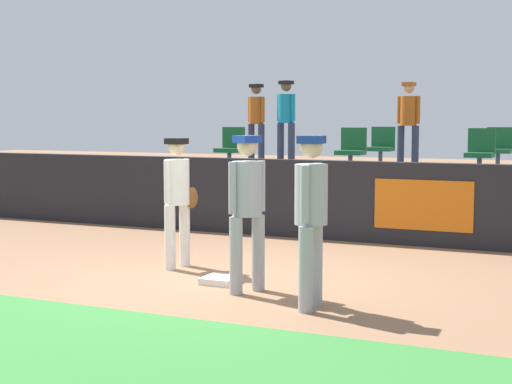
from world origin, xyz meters
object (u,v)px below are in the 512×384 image
player_fielder_home (178,193)px  spectator_casual (408,118)px  seat_front_left (231,146)px  player_coach_visitor (311,209)px  spectator_hooded (256,117)px  spectator_capped (286,116)px  first_base (221,280)px  player_runner_visitor (247,202)px  seat_back_center (382,145)px  seat_front_center (352,148)px  seat_back_right (499,147)px  seat_front_right (480,151)px

player_fielder_home → spectator_casual: spectator_casual is taller
seat_front_left → player_coach_visitor: bearing=-56.8°
spectator_hooded → spectator_capped: 0.80m
first_base → player_runner_visitor: 1.13m
seat_front_left → first_base: bearing=-64.7°
player_coach_visitor → spectator_hooded: 10.01m
spectator_casual → spectator_capped: bearing=0.3°
seat_back_center → spectator_hooded: spectator_hooded is taller
player_fielder_home → spectator_capped: spectator_capped is taller
seat_front_center → spectator_hooded: size_ratio=0.47×
player_fielder_home → seat_front_left: bearing=-153.4°
seat_back_center → spectator_hooded: 3.52m
player_runner_visitor → seat_back_right: bearing=-166.5°
player_fielder_home → seat_front_left: (-1.50, 4.53, 0.44)m
seat_back_center → spectator_casual: (0.34, 0.77, 0.54)m
seat_back_right → player_coach_visitor: bearing=-96.4°
player_coach_visitor → seat_front_center: bearing=-168.6°
spectator_casual → spectator_hooded: bearing=-0.6°
seat_front_center → seat_back_right: bearing=38.2°
seat_front_left → seat_back_right: bearing=21.0°
first_base → spectator_casual: (0.35, 7.74, 1.92)m
spectator_hooded → spectator_capped: bearing=-169.7°
seat_front_center → seat_front_right: bearing=-0.0°
spectator_capped → seat_front_center: bearing=150.9°
first_base → player_runner_visitor: size_ratio=0.23×
seat_back_center → spectator_hooded: bearing=160.6°
seat_front_left → seat_back_center: (2.45, 1.80, 0.00)m
first_base → seat_back_center: (0.00, 6.97, 1.38)m
seat_front_center → seat_front_right: 2.22m
player_coach_visitor → seat_front_right: 5.92m
player_coach_visitor → first_base: bearing=-118.7°
player_coach_visitor → spectator_capped: size_ratio=0.96×
first_base → seat_front_left: bearing=115.3°
spectator_capped → seat_front_right: bearing=168.9°
seat_back_center → player_coach_visitor: bearing=-79.7°
seat_front_right → spectator_capped: 5.48m
player_fielder_home → seat_back_right: bearing=161.6°
first_base → spectator_casual: spectator_casual is taller
spectator_casual → seat_front_left: bearing=48.1°
first_base → spectator_casual: size_ratio=0.23×
spectator_capped → spectator_casual: spectator_capped is taller
seat_front_center → spectator_hooded: spectator_hooded is taller
seat_front_left → spectator_hooded: bearing=105.6°
spectator_hooded → spectator_casual: 3.64m
seat_back_center → seat_front_center: same height
seat_front_center → seat_front_right: same height
spectator_hooded → spectator_capped: size_ratio=0.97×
seat_front_left → seat_front_right: 4.62m
first_base → seat_back_center: 7.10m
player_runner_visitor → spectator_hooded: spectator_hooded is taller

